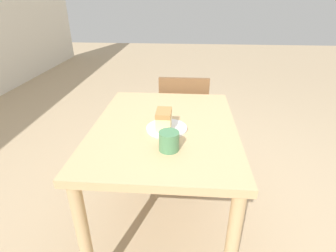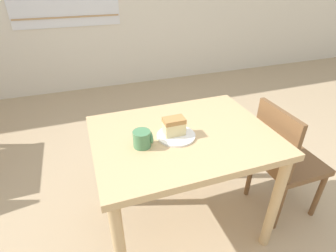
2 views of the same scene
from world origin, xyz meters
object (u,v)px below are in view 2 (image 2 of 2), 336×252
Objects in this scene: plate at (176,136)px; coffee_mug at (143,139)px; chair_near_window at (283,158)px; cake_slice at (174,126)px; dining_table_near at (183,149)px.

coffee_mug is at bearing -172.36° from plate.
chair_near_window is 1.00m from coffee_mug.
chair_near_window is 0.84m from cake_slice.
chair_near_window is at bearing -5.88° from plate.
plate is at bearing 84.12° from chair_near_window.
coffee_mug is (-0.94, 0.05, 0.34)m from chair_near_window.
dining_table_near is 0.29m from coffee_mug.
dining_table_near is 0.13m from plate.
dining_table_near is at bearing 82.46° from chair_near_window.
coffee_mug is at bearing -167.80° from cake_slice.
dining_table_near is 0.73m from chair_near_window.
dining_table_near is at bearing 9.66° from coffee_mug.
plate is (-0.05, -0.02, 0.12)m from dining_table_near.
plate is 2.12× the size of coffee_mug.
chair_near_window is 3.90× the size of plate.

